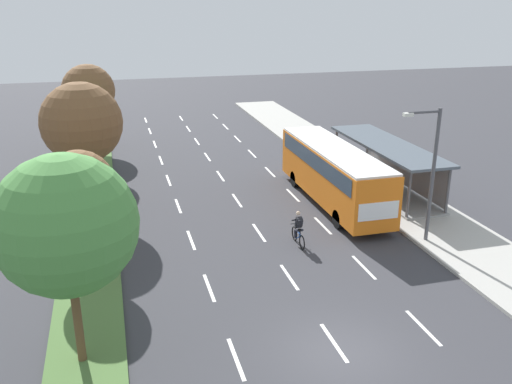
{
  "coord_description": "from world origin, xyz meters",
  "views": [
    {
      "loc": [
        -6.83,
        -14.28,
        11.29
      ],
      "look_at": [
        0.6,
        13.18,
        1.2
      ],
      "focal_mm": 38.25,
      "sensor_mm": 36.0,
      "label": 1
    }
  ],
  "objects_px": {
    "bus_shelter": "(390,161)",
    "streetlight": "(430,167)",
    "median_tree_fourth": "(92,122)",
    "median_tree_fifth": "(88,91)",
    "bus": "(333,170)",
    "median_tree_third": "(81,123)",
    "cyclist": "(298,230)",
    "median_tree_second": "(79,186)",
    "median_tree_nearest": "(66,225)"
  },
  "relations": [
    {
      "from": "bus_shelter",
      "to": "streetlight",
      "type": "relative_size",
      "value": 1.64
    },
    {
      "from": "median_tree_fourth",
      "to": "median_tree_fifth",
      "type": "bearing_deg",
      "value": 91.86
    },
    {
      "from": "bus",
      "to": "streetlight",
      "type": "distance_m",
      "value": 6.85
    },
    {
      "from": "median_tree_third",
      "to": "median_tree_fourth",
      "type": "relative_size",
      "value": 1.35
    },
    {
      "from": "cyclist",
      "to": "median_tree_fifth",
      "type": "relative_size",
      "value": 0.28
    },
    {
      "from": "bus_shelter",
      "to": "median_tree_second",
      "type": "distance_m",
      "value": 18.97
    },
    {
      "from": "bus_shelter",
      "to": "median_tree_third",
      "type": "relative_size",
      "value": 1.49
    },
    {
      "from": "bus_shelter",
      "to": "median_tree_fourth",
      "type": "height_order",
      "value": "median_tree_fourth"
    },
    {
      "from": "median_tree_third",
      "to": "median_tree_second",
      "type": "bearing_deg",
      "value": -90.09
    },
    {
      "from": "bus_shelter",
      "to": "cyclist",
      "type": "xyz_separation_m",
      "value": [
        -8.08,
        -6.18,
        -1.08
      ]
    },
    {
      "from": "median_tree_fourth",
      "to": "streetlight",
      "type": "xyz_separation_m",
      "value": [
        15.49,
        -15.5,
        0.24
      ]
    },
    {
      "from": "median_tree_fifth",
      "to": "streetlight",
      "type": "distance_m",
      "value": 27.43
    },
    {
      "from": "cyclist",
      "to": "streetlight",
      "type": "distance_m",
      "value": 6.86
    },
    {
      "from": "bus",
      "to": "median_tree_fourth",
      "type": "bearing_deg",
      "value": 145.18
    },
    {
      "from": "bus_shelter",
      "to": "cyclist",
      "type": "relative_size",
      "value": 5.85
    },
    {
      "from": "median_tree_third",
      "to": "bus",
      "type": "bearing_deg",
      "value": -9.57
    },
    {
      "from": "cyclist",
      "to": "median_tree_fifth",
      "type": "bearing_deg",
      "value": 114.77
    },
    {
      "from": "streetlight",
      "to": "bus_shelter",
      "type": "bearing_deg",
      "value": 74.35
    },
    {
      "from": "median_tree_fifth",
      "to": "median_tree_second",
      "type": "bearing_deg",
      "value": -90.18
    },
    {
      "from": "median_tree_second",
      "to": "streetlight",
      "type": "xyz_separation_m",
      "value": [
        15.78,
        -1.56,
        0.04
      ]
    },
    {
      "from": "median_tree_second",
      "to": "median_tree_fifth",
      "type": "xyz_separation_m",
      "value": [
        0.07,
        20.91,
        0.81
      ]
    },
    {
      "from": "bus",
      "to": "median_tree_second",
      "type": "bearing_deg",
      "value": -161.04
    },
    {
      "from": "bus",
      "to": "median_tree_fourth",
      "type": "relative_size",
      "value": 2.14
    },
    {
      "from": "bus",
      "to": "median_tree_fourth",
      "type": "height_order",
      "value": "median_tree_fourth"
    },
    {
      "from": "median_tree_nearest",
      "to": "median_tree_fifth",
      "type": "relative_size",
      "value": 1.06
    },
    {
      "from": "median_tree_fourth",
      "to": "median_tree_nearest",
      "type": "bearing_deg",
      "value": -90.94
    },
    {
      "from": "median_tree_nearest",
      "to": "median_tree_fifth",
      "type": "xyz_separation_m",
      "value": [
        0.12,
        27.88,
        -0.24
      ]
    },
    {
      "from": "bus_shelter",
      "to": "cyclist",
      "type": "distance_m",
      "value": 10.23
    },
    {
      "from": "cyclist",
      "to": "streetlight",
      "type": "height_order",
      "value": "streetlight"
    },
    {
      "from": "median_tree_fifth",
      "to": "median_tree_third",
      "type": "bearing_deg",
      "value": -90.23
    },
    {
      "from": "bus",
      "to": "median_tree_second",
      "type": "xyz_separation_m",
      "value": [
        -13.61,
        -4.68,
        1.78
      ]
    },
    {
      "from": "median_tree_second",
      "to": "bus_shelter",
      "type": "bearing_deg",
      "value": 18.46
    },
    {
      "from": "median_tree_third",
      "to": "streetlight",
      "type": "distance_m",
      "value": 17.97
    },
    {
      "from": "median_tree_second",
      "to": "median_tree_third",
      "type": "relative_size",
      "value": 0.74
    },
    {
      "from": "median_tree_third",
      "to": "streetlight",
      "type": "xyz_separation_m",
      "value": [
        15.77,
        -8.53,
        -1.19
      ]
    },
    {
      "from": "bus",
      "to": "median_tree_second",
      "type": "height_order",
      "value": "median_tree_second"
    },
    {
      "from": "median_tree_nearest",
      "to": "streetlight",
      "type": "height_order",
      "value": "median_tree_nearest"
    },
    {
      "from": "median_tree_fifth",
      "to": "streetlight",
      "type": "height_order",
      "value": "median_tree_fifth"
    },
    {
      "from": "streetlight",
      "to": "median_tree_fifth",
      "type": "bearing_deg",
      "value": 124.97
    },
    {
      "from": "median_tree_fourth",
      "to": "median_tree_third",
      "type": "bearing_deg",
      "value": -92.32
    },
    {
      "from": "streetlight",
      "to": "median_tree_second",
      "type": "bearing_deg",
      "value": 174.36
    },
    {
      "from": "median_tree_fourth",
      "to": "median_tree_fifth",
      "type": "distance_m",
      "value": 7.05
    },
    {
      "from": "bus_shelter",
      "to": "median_tree_third",
      "type": "bearing_deg",
      "value": 176.8
    },
    {
      "from": "median_tree_nearest",
      "to": "median_tree_second",
      "type": "distance_m",
      "value": 7.05
    },
    {
      "from": "bus_shelter",
      "to": "bus",
      "type": "distance_m",
      "value": 4.47
    },
    {
      "from": "median_tree_second",
      "to": "median_tree_fifth",
      "type": "relative_size",
      "value": 0.8
    },
    {
      "from": "bus_shelter",
      "to": "bus",
      "type": "bearing_deg",
      "value": -163.16
    },
    {
      "from": "median_tree_fourth",
      "to": "median_tree_second",
      "type": "bearing_deg",
      "value": -91.2
    },
    {
      "from": "cyclist",
      "to": "median_tree_nearest",
      "type": "distance_m",
      "value": 12.64
    },
    {
      "from": "median_tree_second",
      "to": "streetlight",
      "type": "distance_m",
      "value": 15.86
    }
  ]
}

